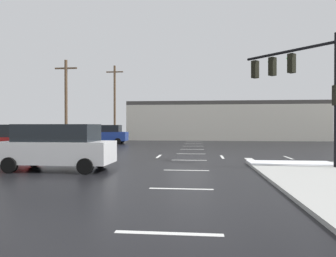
% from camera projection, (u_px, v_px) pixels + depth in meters
% --- Properties ---
extents(ground_plane, '(120.00, 120.00, 0.00)m').
position_uv_depth(ground_plane, '(190.00, 157.00, 19.59)').
color(ground_plane, slate).
extents(road_asphalt, '(44.00, 44.00, 0.02)m').
position_uv_depth(road_asphalt, '(190.00, 157.00, 19.59)').
color(road_asphalt, black).
rests_on(road_asphalt, ground_plane).
extents(snow_strip_curbside, '(4.00, 1.60, 0.06)m').
position_uv_depth(snow_strip_curbside, '(291.00, 163.00, 15.11)').
color(snow_strip_curbside, white).
rests_on(snow_strip_curbside, sidewalk_corner).
extents(lane_markings, '(36.15, 36.15, 0.01)m').
position_uv_depth(lane_markings, '(210.00, 159.00, 18.10)').
color(lane_markings, silver).
rests_on(lane_markings, road_asphalt).
extents(traffic_signal_mast, '(3.53, 3.67, 5.98)m').
position_uv_depth(traffic_signal_mast, '(303.00, 79.00, 14.99)').
color(traffic_signal_mast, black).
rests_on(traffic_signal_mast, sidewalk_corner).
extents(strip_building_background, '(26.00, 8.00, 5.18)m').
position_uv_depth(strip_building_background, '(224.00, 121.00, 43.44)').
color(strip_building_background, beige).
rests_on(strip_building_background, ground_plane).
extents(suv_white, '(4.86, 2.21, 2.03)m').
position_uv_depth(suv_white, '(58.00, 146.00, 13.63)').
color(suv_white, white).
rests_on(suv_white, road_asphalt).
extents(suv_blue, '(4.90, 2.33, 2.03)m').
position_uv_depth(suv_blue, '(105.00, 134.00, 33.48)').
color(suv_blue, navy).
rests_on(suv_blue, road_asphalt).
extents(utility_pole_far, '(2.20, 0.28, 8.35)m').
position_uv_depth(utility_pole_far, '(66.00, 101.00, 30.12)').
color(utility_pole_far, brown).
rests_on(utility_pole_far, ground_plane).
extents(utility_pole_distant, '(2.20, 0.28, 9.66)m').
position_uv_depth(utility_pole_distant, '(115.00, 102.00, 39.79)').
color(utility_pole_distant, brown).
rests_on(utility_pole_distant, ground_plane).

